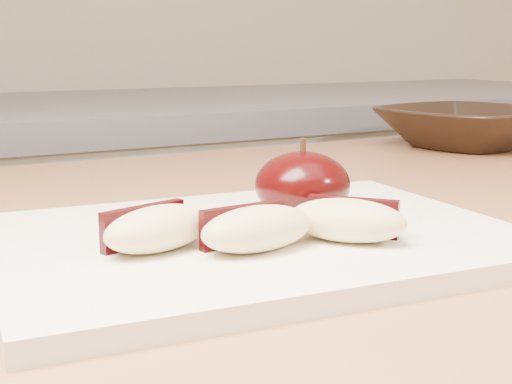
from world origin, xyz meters
TOP-DOWN VIEW (x-y plane):
  - back_cabinet at (0.00, 1.20)m, footprint 2.40×0.62m
  - cutting_board at (-0.10, 0.41)m, footprint 0.34×0.27m
  - apple_half at (-0.04, 0.45)m, footprint 0.09×0.09m
  - apple_wedge_a at (-0.17, 0.40)m, footprint 0.08×0.05m
  - apple_wedge_b at (-0.12, 0.37)m, footprint 0.07×0.04m
  - apple_wedge_c at (-0.06, 0.36)m, footprint 0.07×0.08m
  - bowl at (0.38, 0.69)m, footprint 0.24×0.24m

SIDE VIEW (x-z plane):
  - back_cabinet at x=0.00m, z-range 0.00..0.94m
  - cutting_board at x=-0.10m, z-range 0.90..0.91m
  - apple_wedge_a at x=-0.17m, z-range 0.91..0.94m
  - apple_wedge_b at x=-0.12m, z-range 0.91..0.94m
  - apple_wedge_c at x=-0.06m, z-range 0.91..0.94m
  - bowl at x=0.38m, z-range 0.90..0.95m
  - apple_half at x=-0.04m, z-range 0.90..0.96m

